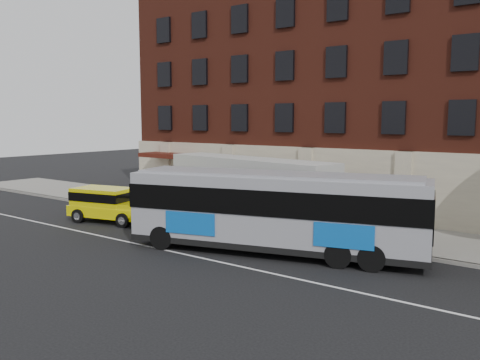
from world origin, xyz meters
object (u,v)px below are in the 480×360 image
Objects in this scene: sign_pole at (143,190)px; city_bus at (275,209)px; shipping_container at (249,191)px; yellow_suv at (108,202)px.

city_bus is at bearing -14.70° from sign_pole.
shipping_container reaches higher than city_bus.
shipping_container is (7.26, 1.28, 0.39)m from sign_pole.
shipping_container is at bearing 32.56° from yellow_suv.
city_bus reaches higher than sign_pole.
sign_pole is 3.14m from yellow_suv.
sign_pole is 0.19× the size of city_bus.
sign_pole is 7.39m from shipping_container.
sign_pole is at bearing 97.53° from yellow_suv.
city_bus is 11.47m from yellow_suv.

